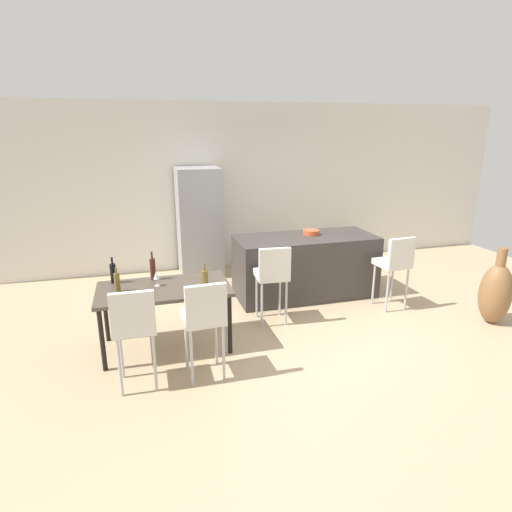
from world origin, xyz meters
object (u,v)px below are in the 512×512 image
Objects in this scene: dining_chair_far at (204,315)px; potted_plant at (341,243)px; kitchen_island at (305,266)px; floor_vase at (495,293)px; wine_bottle_end at (153,269)px; dining_table at (164,293)px; wine_glass_left at (156,276)px; dining_chair_near at (134,323)px; bar_chair_middle at (395,261)px; bar_chair_left at (273,273)px; refrigerator at (199,223)px; fruit_bowl at (311,232)px; wine_bottle_near at (113,273)px; wine_bottle_far at (205,280)px; wine_bottle_middle at (117,282)px.

potted_plant is (3.12, 3.24, -0.33)m from dining_chair_far.
floor_vase reaches higher than kitchen_island.
dining_table is at bearing -71.63° from wine_bottle_end.
dining_chair_near is at bearing -107.45° from wine_glass_left.
wine_bottle_end reaches higher than kitchen_island.
floor_vase is at bearing -37.58° from bar_chair_middle.
bar_chair_left is 1.40m from dining_table.
kitchen_island is 1.16m from bar_chair_left.
bar_chair_left reaches higher than wine_glass_left.
potted_plant is at bearing 35.60° from dining_table.
fruit_bowl is (1.49, -1.31, 0.04)m from refrigerator.
wine_glass_left is (0.47, -0.24, 0.00)m from wine_bottle_near.
kitchen_island is at bearing 45.34° from dining_chair_far.
wine_bottle_end reaches higher than dining_chair_near.
bar_chair_left is 2.90m from floor_vase.
dining_chair_near is (-3.48, -1.03, 0.00)m from bar_chair_middle.
wine_bottle_end is 0.72m from wine_bottle_far.
wine_bottle_end is (-3.25, 0.03, 0.18)m from bar_chair_middle.
potted_plant is at bearing 103.18° from floor_vase.
bar_chair_middle is 1.00× the size of dining_chair_near.
bar_chair_left is 3.75× the size of wine_bottle_middle.
potted_plant is (3.56, 2.18, -0.51)m from wine_bottle_end.
bar_chair_middle reaches higher than floor_vase.
wine_bottle_far is 4.06m from potted_plant.
dining_chair_far is at bearing -50.65° from wine_bottle_near.
dining_chair_near is 3.50× the size of wine_bottle_far.
bar_chair_middle is 6.03× the size of wine_glass_left.
wine_bottle_end is at bearing 112.17° from dining_chair_far.
wine_glass_left is 2.59m from fruit_bowl.
dining_table is 4.26m from potted_plant.
refrigerator is (-0.59, 2.22, 0.22)m from bar_chair_left.
wine_bottle_near is at bearing 170.18° from floor_vase.
dining_table is at bearing 113.59° from dining_chair_far.
refrigerator is (0.78, 2.49, 0.25)m from dining_table.
wine_bottle_near is (-0.88, 1.07, 0.16)m from dining_chair_far.
bar_chair_left is at bearing 10.89° from dining_table.
floor_vase is (2.78, -0.77, -0.28)m from bar_chair_left.
bar_chair_middle is 1.03× the size of floor_vase.
wine_bottle_far is 3.76m from floor_vase.
bar_chair_left and bar_chair_middle have the same top height.
wine_bottle_end reaches higher than dining_table.
wine_bottle_near is 0.49× the size of potted_plant.
floor_vase is (4.65, -0.50, -0.44)m from wine_bottle_middle.
dining_chair_far is at bearing -42.65° from wine_bottle_middle.
wine_bottle_middle is at bearing 173.80° from floor_vase.
dining_chair_far is 0.57× the size of refrigerator.
dining_chair_far is at bearing -176.18° from floor_vase.
refrigerator is at bearing 71.06° from dining_chair_near.
wine_glass_left is (0.42, 0.07, 0.01)m from wine_bottle_middle.
fruit_bowl is at bearing 20.26° from wine_bottle_end.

